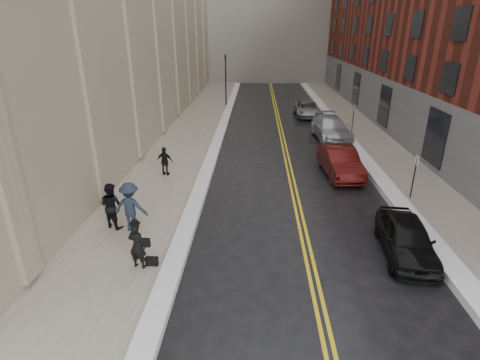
# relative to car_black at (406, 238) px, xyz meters

# --- Properties ---
(ground) EXTENTS (160.00, 160.00, 0.00)m
(ground) POSITION_rel_car_black_xyz_m (-5.95, -3.32, -0.69)
(ground) COLOR black
(ground) RESTS_ON ground
(sidewalk_left) EXTENTS (4.00, 64.00, 0.15)m
(sidewalk_left) POSITION_rel_car_black_xyz_m (-10.45, 12.68, -0.61)
(sidewalk_left) COLOR gray
(sidewalk_left) RESTS_ON ground
(sidewalk_right) EXTENTS (3.00, 64.00, 0.15)m
(sidewalk_right) POSITION_rel_car_black_xyz_m (3.05, 12.68, -0.61)
(sidewalk_right) COLOR gray
(sidewalk_right) RESTS_ON ground
(lane_stripe_a) EXTENTS (0.12, 64.00, 0.01)m
(lane_stripe_a) POSITION_rel_car_black_xyz_m (-3.57, 12.68, -0.68)
(lane_stripe_a) COLOR gold
(lane_stripe_a) RESTS_ON ground
(lane_stripe_b) EXTENTS (0.12, 64.00, 0.01)m
(lane_stripe_b) POSITION_rel_car_black_xyz_m (-3.33, 12.68, -0.68)
(lane_stripe_b) COLOR gold
(lane_stripe_b) RESTS_ON ground
(snow_ridge_left) EXTENTS (0.70, 60.80, 0.26)m
(snow_ridge_left) POSITION_rel_car_black_xyz_m (-8.15, 12.68, -0.56)
(snow_ridge_left) COLOR white
(snow_ridge_left) RESTS_ON ground
(snow_ridge_right) EXTENTS (0.85, 60.80, 0.30)m
(snow_ridge_right) POSITION_rel_car_black_xyz_m (1.20, 12.68, -0.54)
(snow_ridge_right) COLOR white
(snow_ridge_right) RESTS_ON ground
(traffic_signal) EXTENTS (0.18, 0.15, 5.20)m
(traffic_signal) POSITION_rel_car_black_xyz_m (-8.55, 26.68, 2.40)
(traffic_signal) COLOR black
(traffic_signal) RESTS_ON ground
(parking_sign_near) EXTENTS (0.06, 0.35, 2.23)m
(parking_sign_near) POSITION_rel_car_black_xyz_m (1.95, 4.68, 0.67)
(parking_sign_near) COLOR black
(parking_sign_near) RESTS_ON ground
(parking_sign_far) EXTENTS (0.06, 0.35, 2.23)m
(parking_sign_far) POSITION_rel_car_black_xyz_m (1.95, 16.68, 0.67)
(parking_sign_far) COLOR black
(parking_sign_far) RESTS_ON ground
(car_black) EXTENTS (2.02, 4.17, 1.37)m
(car_black) POSITION_rel_car_black_xyz_m (0.00, 0.00, 0.00)
(car_black) COLOR black
(car_black) RESTS_ON ground
(car_maroon) EXTENTS (2.00, 4.81, 1.55)m
(car_maroon) POSITION_rel_car_black_xyz_m (-0.75, 7.97, 0.09)
(car_maroon) COLOR #460E0C
(car_maroon) RESTS_ON ground
(car_silver_near) EXTENTS (2.66, 5.64, 1.59)m
(car_silver_near) POSITION_rel_car_black_xyz_m (0.04, 15.24, 0.11)
(car_silver_near) COLOR #AEB0B6
(car_silver_near) RESTS_ON ground
(car_silver_far) EXTENTS (2.18, 4.70, 1.30)m
(car_silver_far) POSITION_rel_car_black_xyz_m (-0.75, 22.92, -0.03)
(car_silver_far) COLOR gray
(car_silver_far) RESTS_ON ground
(pedestrian_main) EXTENTS (0.67, 0.51, 1.65)m
(pedestrian_main) POSITION_rel_car_black_xyz_m (-9.27, -1.38, 0.29)
(pedestrian_main) COLOR black
(pedestrian_main) RESTS_ON sidewalk_left
(pedestrian_a) EXTENTS (1.13, 1.03, 1.88)m
(pedestrian_a) POSITION_rel_car_black_xyz_m (-11.10, 1.31, 0.41)
(pedestrian_a) COLOR black
(pedestrian_a) RESTS_ON sidewalk_left
(pedestrian_b) EXTENTS (1.38, 0.90, 2.01)m
(pedestrian_b) POSITION_rel_car_black_xyz_m (-10.26, 1.09, 0.47)
(pedestrian_b) COLOR #1C2532
(pedestrian_b) RESTS_ON sidewalk_left
(pedestrian_c) EXTENTS (0.98, 0.58, 1.57)m
(pedestrian_c) POSITION_rel_car_black_xyz_m (-10.31, 7.08, 0.25)
(pedestrian_c) COLOR black
(pedestrian_c) RESTS_ON sidewalk_left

